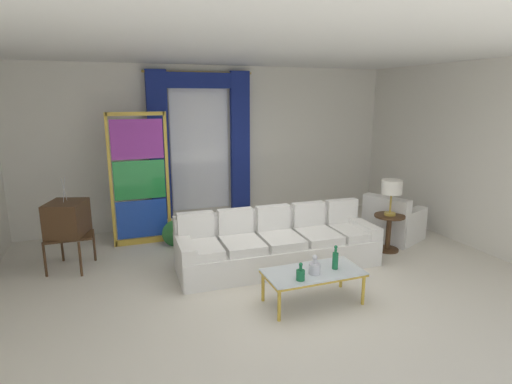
{
  "coord_description": "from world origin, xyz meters",
  "views": [
    {
      "loc": [
        -1.98,
        -4.71,
        2.44
      ],
      "look_at": [
        0.08,
        0.9,
        1.05
      ],
      "focal_mm": 28.97,
      "sensor_mm": 36.0,
      "label": 1
    }
  ],
  "objects": [
    {
      "name": "ground_plane",
      "position": [
        0.0,
        0.0,
        0.0
      ],
      "size": [
        16.0,
        16.0,
        0.0
      ],
      "primitive_type": "plane",
      "color": "silver"
    },
    {
      "name": "wall_rear",
      "position": [
        0.0,
        3.06,
        1.5
      ],
      "size": [
        8.0,
        0.12,
        3.0
      ],
      "primitive_type": "cube",
      "color": "white",
      "rests_on": "ground"
    },
    {
      "name": "wall_right",
      "position": [
        3.66,
        0.6,
        1.5
      ],
      "size": [
        0.12,
        7.0,
        3.0
      ],
      "primitive_type": "cube",
      "color": "white",
      "rests_on": "ground"
    },
    {
      "name": "ceiling_slab",
      "position": [
        0.0,
        0.8,
        3.02
      ],
      "size": [
        8.0,
        7.6,
        0.04
      ],
      "primitive_type": "cube",
      "color": "white"
    },
    {
      "name": "curtained_window",
      "position": [
        -0.28,
        2.89,
        1.74
      ],
      "size": [
        2.0,
        0.17,
        2.7
      ],
      "color": "white",
      "rests_on": "ground"
    },
    {
      "name": "couch_white_long",
      "position": [
        0.29,
        0.57,
        0.31
      ],
      "size": [
        2.95,
        1.01,
        0.86
      ],
      "color": "white",
      "rests_on": "ground"
    },
    {
      "name": "coffee_table",
      "position": [
        0.24,
        -0.66,
        0.37
      ],
      "size": [
        1.17,
        0.57,
        0.41
      ],
      "color": "silver",
      "rests_on": "ground"
    },
    {
      "name": "bottle_blue_decanter",
      "position": [
        0.52,
        -0.69,
        0.53
      ],
      "size": [
        0.07,
        0.07,
        0.3
      ],
      "color": "#196B3D",
      "rests_on": "coffee_table"
    },
    {
      "name": "bottle_crystal_tall",
      "position": [
        -0.02,
        -0.83,
        0.48
      ],
      "size": [
        0.1,
        0.1,
        0.21
      ],
      "color": "#196B3D",
      "rests_on": "coffee_table"
    },
    {
      "name": "bottle_amber_squat",
      "position": [
        0.22,
        -0.73,
        0.49
      ],
      "size": [
        0.13,
        0.13,
        0.23
      ],
      "color": "silver",
      "rests_on": "coffee_table"
    },
    {
      "name": "vintage_tv",
      "position": [
        -2.56,
        1.47,
        0.73
      ],
      "size": [
        0.67,
        0.72,
        1.35
      ],
      "color": "#472D19",
      "rests_on": "ground"
    },
    {
      "name": "armchair_white",
      "position": [
        2.6,
        0.89,
        0.29
      ],
      "size": [
        1.07,
        1.06,
        0.8
      ],
      "color": "white",
      "rests_on": "ground"
    },
    {
      "name": "stained_glass_divider",
      "position": [
        -1.48,
        2.18,
        1.06
      ],
      "size": [
        0.95,
        0.05,
        2.2
      ],
      "color": "gold",
      "rests_on": "ground"
    },
    {
      "name": "peacock_figurine",
      "position": [
        -0.98,
        1.81,
        0.22
      ],
      "size": [
        0.44,
        0.6,
        0.5
      ],
      "color": "beige",
      "rests_on": "ground"
    },
    {
      "name": "round_side_table",
      "position": [
        2.2,
        0.48,
        0.36
      ],
      "size": [
        0.48,
        0.48,
        0.59
      ],
      "color": "#472D19",
      "rests_on": "ground"
    },
    {
      "name": "table_lamp_brass",
      "position": [
        2.2,
        0.48,
        1.03
      ],
      "size": [
        0.32,
        0.32,
        0.57
      ],
      "color": "#B29338",
      "rests_on": "round_side_table"
    }
  ]
}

